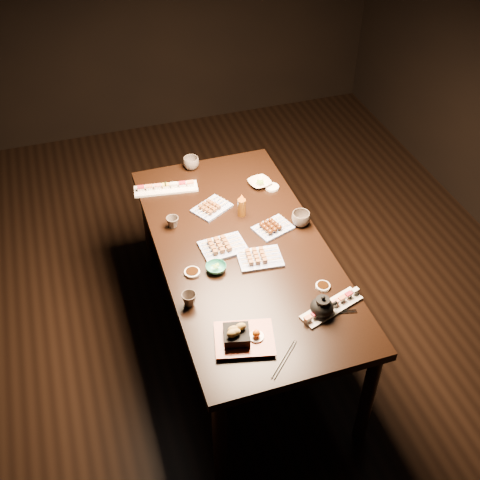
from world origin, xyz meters
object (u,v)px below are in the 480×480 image
object	(u,v)px
sushi_platter_far	(166,187)
dining_table	(243,296)
teacup_mid_right	(301,219)
sushi_platter_near	(332,305)
teapot	(322,305)
tempura_tray	(244,334)
teacup_far_left	(173,222)
yakitori_plate_right	(260,256)
condiment_bottle	(242,205)
teacup_far_right	(191,163)
edamame_bowl_green	(216,268)
yakitori_plate_center	(223,244)
yakitori_plate_left	(212,206)
teacup_near_left	(189,299)
edamame_bowl_cream	(260,183)

from	to	relation	value
sushi_platter_far	dining_table	bearing A→B (deg)	121.34
sushi_platter_far	teacup_mid_right	xyz separation A→B (m)	(0.66, -0.56, 0.02)
sushi_platter_near	teapot	xyz separation A→B (m)	(-0.06, -0.01, 0.04)
tempura_tray	teacup_far_left	world-z (taller)	tempura_tray
dining_table	yakitori_plate_right	xyz separation A→B (m)	(0.06, -0.11, 0.40)
yakitori_plate_right	condiment_bottle	bearing A→B (deg)	92.31
yakitori_plate_right	teacup_far_right	bearing A→B (deg)	104.07
edamame_bowl_green	teacup_mid_right	size ratio (longest dim) A/B	1.02
yakitori_plate_center	condiment_bottle	xyz separation A→B (m)	(0.19, 0.24, 0.04)
yakitori_plate_right	teapot	size ratio (longest dim) A/B	1.70
sushi_platter_near	sushi_platter_far	size ratio (longest dim) A/B	0.88
sushi_platter_near	sushi_platter_far	distance (m)	1.33
teacup_mid_right	teacup_far_right	xyz separation A→B (m)	(-0.45, 0.74, -0.00)
tempura_tray	sushi_platter_near	bearing A→B (deg)	20.79
sushi_platter_near	yakitori_plate_left	size ratio (longest dim) A/B	1.61
yakitori_plate_right	tempura_tray	distance (m)	0.56
condiment_bottle	dining_table	bearing A→B (deg)	-106.83
sushi_platter_near	yakitori_plate_left	world-z (taller)	yakitori_plate_left
dining_table	yakitori_plate_right	world-z (taller)	yakitori_plate_right
sushi_platter_far	edamame_bowl_green	xyz separation A→B (m)	(0.09, -0.77, -0.01)
yakitori_plate_left	teacup_near_left	distance (m)	0.76
dining_table	sushi_platter_far	bearing A→B (deg)	109.86
edamame_bowl_green	condiment_bottle	distance (m)	0.49
edamame_bowl_green	teacup_far_right	size ratio (longest dim) A/B	1.07
sushi_platter_far	condiment_bottle	bearing A→B (deg)	142.39
teacup_near_left	teacup_far_right	size ratio (longest dim) A/B	0.75
edamame_bowl_green	edamame_bowl_cream	size ratio (longest dim) A/B	0.81
teacup_mid_right	condiment_bottle	size ratio (longest dim) A/B	0.72
yakitori_plate_right	teacup_far_left	world-z (taller)	teacup_far_left
yakitori_plate_right	teacup_mid_right	bearing A→B (deg)	38.88
yakitori_plate_center	teacup_mid_right	xyz separation A→B (m)	(0.48, 0.06, 0.01)
teacup_near_left	teacup_mid_right	xyz separation A→B (m)	(0.76, 0.40, 0.01)
teacup_near_left	teacup_far_left	size ratio (longest dim) A/B	1.07
teacup_mid_right	condiment_bottle	xyz separation A→B (m)	(-0.29, 0.19, 0.03)
sushi_platter_near	tempura_tray	size ratio (longest dim) A/B	1.24
sushi_platter_near	yakitori_plate_left	xyz separation A→B (m)	(-0.34, 0.94, 0.01)
sushi_platter_far	teapot	bearing A→B (deg)	120.34
teapot	edamame_bowl_cream	bearing A→B (deg)	90.76
teapot	teacup_mid_right	bearing A→B (deg)	80.46
teacup_near_left	teapot	xyz separation A→B (m)	(0.60, -0.26, 0.02)
teacup_far_left	sushi_platter_far	bearing A→B (deg)	83.57
dining_table	teacup_far_right	xyz separation A→B (m)	(-0.07, 0.83, 0.41)
edamame_bowl_green	edamame_bowl_cream	distance (m)	0.79
yakitori_plate_left	teacup_far_right	bearing A→B (deg)	60.84
tempura_tray	teacup_mid_right	distance (m)	0.91
edamame_bowl_cream	teacup_near_left	world-z (taller)	teacup_near_left
yakitori_plate_left	teapot	distance (m)	0.99
yakitori_plate_center	teapot	world-z (taller)	teapot
yakitori_plate_right	condiment_bottle	distance (m)	0.40
sushi_platter_far	teacup_far_right	world-z (taller)	teacup_far_right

